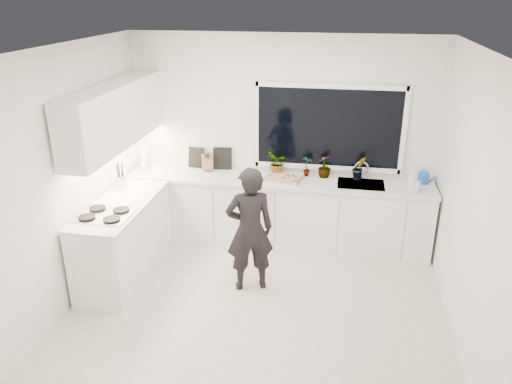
# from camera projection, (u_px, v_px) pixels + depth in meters

# --- Properties ---
(floor) EXTENTS (4.00, 3.50, 0.02)m
(floor) POSITION_uv_depth(u_px,v_px,m) (258.00, 304.00, 5.46)
(floor) COLOR beige
(floor) RESTS_ON ground
(wall_back) EXTENTS (4.00, 0.02, 2.70)m
(wall_back) POSITION_uv_depth(u_px,v_px,m) (282.00, 140.00, 6.54)
(wall_back) COLOR white
(wall_back) RESTS_ON ground
(wall_left) EXTENTS (0.02, 3.50, 2.70)m
(wall_left) POSITION_uv_depth(u_px,v_px,m) (72.00, 177.00, 5.27)
(wall_left) COLOR white
(wall_left) RESTS_ON ground
(wall_right) EXTENTS (0.02, 3.50, 2.70)m
(wall_right) POSITION_uv_depth(u_px,v_px,m) (473.00, 203.00, 4.61)
(wall_right) COLOR white
(wall_right) RESTS_ON ground
(ceiling) EXTENTS (4.00, 3.50, 0.02)m
(ceiling) POSITION_uv_depth(u_px,v_px,m) (259.00, 47.00, 4.42)
(ceiling) COLOR white
(ceiling) RESTS_ON wall_back
(window) EXTENTS (1.80, 0.02, 1.00)m
(window) POSITION_uv_depth(u_px,v_px,m) (328.00, 128.00, 6.34)
(window) COLOR black
(window) RESTS_ON wall_back
(base_cabinets_back) EXTENTS (3.92, 0.58, 0.88)m
(base_cabinets_back) POSITION_uv_depth(u_px,v_px,m) (277.00, 212.00, 6.60)
(base_cabinets_back) COLOR white
(base_cabinets_back) RESTS_ON floor
(base_cabinets_left) EXTENTS (0.58, 1.60, 0.88)m
(base_cabinets_left) POSITION_uv_depth(u_px,v_px,m) (124.00, 240.00, 5.88)
(base_cabinets_left) COLOR white
(base_cabinets_left) RESTS_ON floor
(countertop_back) EXTENTS (3.94, 0.62, 0.04)m
(countertop_back) POSITION_uv_depth(u_px,v_px,m) (278.00, 180.00, 6.42)
(countertop_back) COLOR silver
(countertop_back) RESTS_ON base_cabinets_back
(countertop_left) EXTENTS (0.62, 1.60, 0.04)m
(countertop_left) POSITION_uv_depth(u_px,v_px,m) (120.00, 205.00, 5.70)
(countertop_left) COLOR silver
(countertop_left) RESTS_ON base_cabinets_left
(upper_cabinets) EXTENTS (0.34, 2.10, 0.70)m
(upper_cabinets) POSITION_uv_depth(u_px,v_px,m) (115.00, 115.00, 5.68)
(upper_cabinets) COLOR white
(upper_cabinets) RESTS_ON wall_left
(sink) EXTENTS (0.58, 0.42, 0.14)m
(sink) POSITION_uv_depth(u_px,v_px,m) (361.00, 188.00, 6.27)
(sink) COLOR silver
(sink) RESTS_ON countertop_back
(faucet) EXTENTS (0.03, 0.03, 0.22)m
(faucet) POSITION_uv_depth(u_px,v_px,m) (361.00, 170.00, 6.39)
(faucet) COLOR silver
(faucet) RESTS_ON countertop_back
(stovetop) EXTENTS (0.56, 0.48, 0.03)m
(stovetop) POSITION_uv_depth(u_px,v_px,m) (104.00, 214.00, 5.37)
(stovetop) COLOR black
(stovetop) RESTS_ON countertop_left
(person) EXTENTS (0.62, 0.51, 1.46)m
(person) POSITION_uv_depth(u_px,v_px,m) (250.00, 230.00, 5.49)
(person) COLOR black
(person) RESTS_ON floor
(pizza_tray) EXTENTS (0.52, 0.43, 0.03)m
(pizza_tray) POSITION_uv_depth(u_px,v_px,m) (284.00, 179.00, 6.38)
(pizza_tray) COLOR silver
(pizza_tray) RESTS_ON countertop_back
(pizza) EXTENTS (0.47, 0.38, 0.01)m
(pizza) POSITION_uv_depth(u_px,v_px,m) (284.00, 177.00, 6.37)
(pizza) COLOR red
(pizza) RESTS_ON pizza_tray
(watering_can) EXTENTS (0.17, 0.17, 0.13)m
(watering_can) POSITION_uv_depth(u_px,v_px,m) (423.00, 178.00, 6.25)
(watering_can) COLOR blue
(watering_can) RESTS_ON countertop_back
(paper_towel_roll) EXTENTS (0.12, 0.12, 0.26)m
(paper_towel_roll) POSITION_uv_depth(u_px,v_px,m) (144.00, 159.00, 6.77)
(paper_towel_roll) COLOR white
(paper_towel_roll) RESTS_ON countertop_back
(knife_block) EXTENTS (0.16, 0.14, 0.22)m
(knife_block) POSITION_uv_depth(u_px,v_px,m) (207.00, 163.00, 6.67)
(knife_block) COLOR olive
(knife_block) RESTS_ON countertop_back
(utensil_crock) EXTENTS (0.13, 0.13, 0.16)m
(utensil_crock) POSITION_uv_depth(u_px,v_px,m) (121.00, 182.00, 6.10)
(utensil_crock) COLOR #B3B2B7
(utensil_crock) RESTS_ON countertop_left
(picture_frame_large) EXTENTS (0.22, 0.05, 0.28)m
(picture_frame_large) POSITION_uv_depth(u_px,v_px,m) (196.00, 157.00, 6.78)
(picture_frame_large) COLOR black
(picture_frame_large) RESTS_ON countertop_back
(picture_frame_small) EXTENTS (0.25, 0.05, 0.30)m
(picture_frame_small) POSITION_uv_depth(u_px,v_px,m) (223.00, 158.00, 6.71)
(picture_frame_small) COLOR black
(picture_frame_small) RESTS_ON countertop_back
(herb_plants) EXTENTS (1.31, 0.34, 0.31)m
(herb_plants) POSITION_uv_depth(u_px,v_px,m) (304.00, 165.00, 6.46)
(herb_plants) COLOR #26662D
(herb_plants) RESTS_ON countertop_back
(soap_bottles) EXTENTS (0.18, 0.17, 0.30)m
(soap_bottles) POSITION_uv_depth(u_px,v_px,m) (414.00, 181.00, 5.96)
(soap_bottles) COLOR #D8BF66
(soap_bottles) RESTS_ON countertop_back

